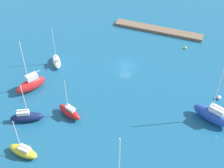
# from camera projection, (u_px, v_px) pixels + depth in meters

# --- Properties ---
(water) EXTENTS (160.00, 160.00, 0.00)m
(water) POSITION_uv_depth(u_px,v_px,m) (126.00, 66.00, 68.67)
(water) COLOR #19567F
(water) RESTS_ON ground
(pier_dock) EXTENTS (23.56, 2.98, 0.77)m
(pier_dock) POSITION_uv_depth(u_px,v_px,m) (158.00, 30.00, 80.19)
(pier_dock) COLOR brown
(pier_dock) RESTS_ON ground
(sailboat_red_mid_basin) EXTENTS (4.88, 6.72, 11.86)m
(sailboat_red_mid_basin) POSITION_uv_depth(u_px,v_px,m) (31.00, 84.00, 61.56)
(sailboat_red_mid_basin) COLOR red
(sailboat_red_mid_basin) RESTS_ON water
(sailboat_yellow_center_basin) EXTENTS (5.51, 2.27, 8.01)m
(sailboat_yellow_center_basin) POSITION_uv_depth(u_px,v_px,m) (23.00, 151.00, 49.57)
(sailboat_yellow_center_basin) COLOR yellow
(sailboat_yellow_center_basin) RESTS_ON water
(sailboat_white_near_pier) EXTENTS (4.56, 5.27, 9.21)m
(sailboat_white_near_pier) POSITION_uv_depth(u_px,v_px,m) (57.00, 61.00, 68.63)
(sailboat_white_near_pier) COLOR white
(sailboat_white_near_pier) RESTS_ON water
(sailboat_navy_inner_mooring) EXTENTS (6.22, 4.34, 8.57)m
(sailboat_navy_inner_mooring) POSITION_uv_depth(u_px,v_px,m) (27.00, 117.00, 55.25)
(sailboat_navy_inner_mooring) COLOR #141E4C
(sailboat_navy_inner_mooring) RESTS_ON water
(sailboat_blue_lone_south) EXTENTS (7.70, 4.61, 12.26)m
(sailboat_blue_lone_south) POSITION_uv_depth(u_px,v_px,m) (212.00, 115.00, 54.92)
(sailboat_blue_lone_south) COLOR #2347B2
(sailboat_blue_lone_south) RESTS_ON water
(sailboat_red_along_channel) EXTENTS (5.58, 3.26, 8.38)m
(sailboat_red_along_channel) POSITION_uv_depth(u_px,v_px,m) (69.00, 112.00, 56.17)
(sailboat_red_along_channel) COLOR red
(sailboat_red_along_channel) RESTS_ON water
(mooring_buoy_yellow) EXTENTS (0.61, 0.61, 0.61)m
(mooring_buoy_yellow) POSITION_uv_depth(u_px,v_px,m) (185.00, 48.00, 73.85)
(mooring_buoy_yellow) COLOR yellow
(mooring_buoy_yellow) RESTS_ON water
(mooring_buoy_white) EXTENTS (0.88, 0.88, 0.88)m
(mooring_buoy_white) POSITION_uv_depth(u_px,v_px,m) (219.00, 97.00, 60.05)
(mooring_buoy_white) COLOR white
(mooring_buoy_white) RESTS_ON water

